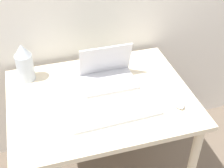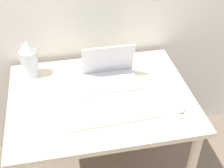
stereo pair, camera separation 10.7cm
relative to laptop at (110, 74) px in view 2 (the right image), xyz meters
name	(u,v)px [view 2 (the right image)]	position (x,y,z in m)	size (l,w,h in m)	color
desk	(101,109)	(-0.07, -0.12, -0.15)	(1.00, 0.78, 0.75)	beige
laptop	(110,74)	(0.00, 0.00, 0.00)	(0.30, 0.21, 0.22)	silver
keyboard	(114,114)	(-0.04, -0.30, -0.04)	(0.47, 0.16, 0.02)	silver
mouse	(178,106)	(0.30, -0.31, -0.03)	(0.05, 0.10, 0.03)	white
vase	(29,59)	(-0.45, 0.15, 0.07)	(0.10, 0.10, 0.23)	silver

